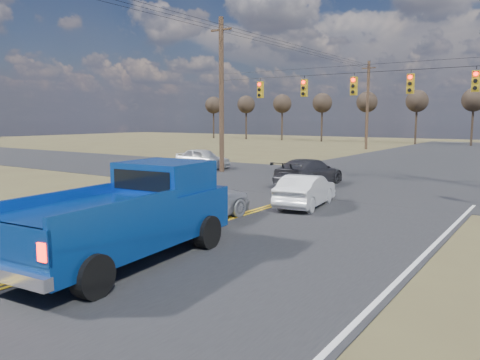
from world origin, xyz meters
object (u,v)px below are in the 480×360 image
Objects in this scene: black_suv at (169,185)px; cross_car_west at (202,158)px; silver_suv at (191,198)px; pickup_truck at (129,215)px; white_car_queue at (306,191)px; dgrey_car_queue at (309,172)px.

cross_car_west reaches higher than black_suv.
silver_suv reaches higher than black_suv.
pickup_truck reaches higher than white_car_queue.
black_suv is 13.33m from cross_car_west.
pickup_truck reaches higher than black_suv.
silver_suv is at bearing 135.61° from black_suv.
silver_suv reaches higher than cross_car_west.
pickup_truck reaches higher than silver_suv.
black_suv is (-3.53, 2.69, -0.15)m from silver_suv.
pickup_truck is 1.35× the size of silver_suv.
dgrey_car_queue is (2.94, 7.60, 0.04)m from black_suv.
white_car_queue is 15.63m from cross_car_west.
silver_suv is at bearing -141.57° from cross_car_west.
silver_suv is 0.99× the size of black_suv.
white_car_queue is at bearing 82.16° from pickup_truck.
white_car_queue is (1.96, 4.79, -0.17)m from silver_suv.
white_car_queue is at bearing -124.90° from cross_car_west.
silver_suv is at bearing 105.07° from pickup_truck.
silver_suv is 4.44m from black_suv.
pickup_truck is 1.64× the size of white_car_queue.
white_car_queue is at bearing 117.52° from dgrey_car_queue.
cross_car_west is at bearing -49.89° from silver_suv.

